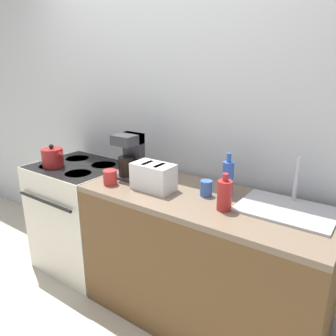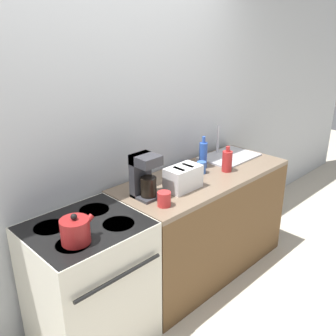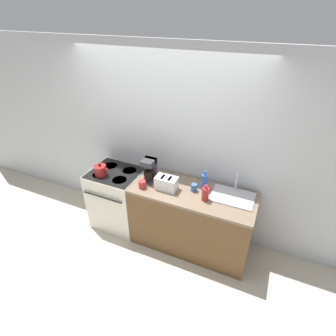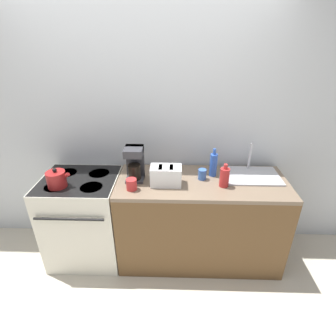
{
  "view_description": "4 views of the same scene",
  "coord_description": "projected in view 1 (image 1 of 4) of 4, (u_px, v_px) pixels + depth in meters",
  "views": [
    {
      "loc": [
        1.46,
        -1.33,
        1.71
      ],
      "look_at": [
        0.29,
        0.33,
        1.05
      ],
      "focal_mm": 35.0,
      "sensor_mm": 36.0,
      "label": 1
    },
    {
      "loc": [
        -1.65,
        -1.47,
        2.08
      ],
      "look_at": [
        0.2,
        0.38,
        1.05
      ],
      "focal_mm": 40.0,
      "sensor_mm": 36.0,
      "label": 2
    },
    {
      "loc": [
        1.35,
        -2.21,
        2.9
      ],
      "look_at": [
        0.21,
        0.34,
        1.17
      ],
      "focal_mm": 28.0,
      "sensor_mm": 36.0,
      "label": 3
    },
    {
      "loc": [
        0.31,
        -1.79,
        2.12
      ],
      "look_at": [
        0.24,
        0.38,
        1.01
      ],
      "focal_mm": 28.0,
      "sensor_mm": 36.0,
      "label": 4
    }
  ],
  "objects": [
    {
      "name": "toaster",
      "position": [
        153.0,
        177.0,
        2.12
      ],
      "size": [
        0.27,
        0.16,
        0.17
      ],
      "color": "white",
      "rests_on": "counter_block"
    },
    {
      "name": "sink_tray",
      "position": [
        287.0,
        208.0,
        1.84
      ],
      "size": [
        0.52,
        0.37,
        0.28
      ],
      "color": "#B7B7BC",
      "rests_on": "counter_block"
    },
    {
      "name": "wall_back",
      "position": [
        165.0,
        118.0,
        2.5
      ],
      "size": [
        8.0,
        0.05,
        2.6
      ],
      "color": "silver",
      "rests_on": "ground_plane"
    },
    {
      "name": "bottle_red",
      "position": [
        224.0,
        195.0,
        1.82
      ],
      "size": [
        0.08,
        0.08,
        0.22
      ],
      "color": "#B72828",
      "rests_on": "counter_block"
    },
    {
      "name": "cup_red",
      "position": [
        110.0,
        177.0,
        2.22
      ],
      "size": [
        0.09,
        0.09,
        0.1
      ],
      "color": "red",
      "rests_on": "counter_block"
    },
    {
      "name": "kettle",
      "position": [
        53.0,
        157.0,
        2.6
      ],
      "size": [
        0.21,
        0.17,
        0.18
      ],
      "color": "maroon",
      "rests_on": "stove"
    },
    {
      "name": "counter_block",
      "position": [
        201.0,
        261.0,
        2.16
      ],
      "size": [
        1.58,
        0.64,
        0.91
      ],
      "color": "brown",
      "rests_on": "ground_plane"
    },
    {
      "name": "ground_plane",
      "position": [
        109.0,
        310.0,
        2.36
      ],
      "size": [
        12.0,
        12.0,
        0.0
      ],
      "primitive_type": "plane",
      "color": "beige"
    },
    {
      "name": "bottle_blue",
      "position": [
        228.0,
        178.0,
        2.01
      ],
      "size": [
        0.07,
        0.07,
        0.28
      ],
      "color": "#2D56B7",
      "rests_on": "counter_block"
    },
    {
      "name": "stove",
      "position": [
        82.0,
        215.0,
        2.79
      ],
      "size": [
        0.72,
        0.66,
        0.91
      ],
      "color": "silver",
      "rests_on": "ground_plane"
    },
    {
      "name": "cup_blue",
      "position": [
        206.0,
        188.0,
        2.03
      ],
      "size": [
        0.08,
        0.08,
        0.1
      ],
      "color": "#3860B2",
      "rests_on": "counter_block"
    },
    {
      "name": "coffee_maker",
      "position": [
        130.0,
        155.0,
        2.34
      ],
      "size": [
        0.16,
        0.18,
        0.32
      ],
      "color": "#333338",
      "rests_on": "counter_block"
    }
  ]
}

